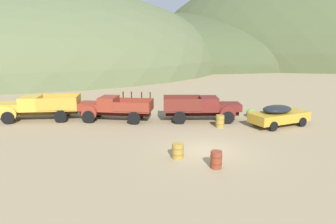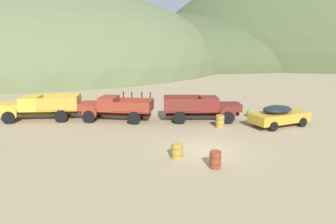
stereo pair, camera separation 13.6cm
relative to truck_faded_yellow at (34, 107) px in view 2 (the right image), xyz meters
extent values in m
plane|color=#998460|center=(11.87, -8.72, -1.03)|extent=(300.00, 300.00, 0.00)
ellipsoid|color=#56603D|center=(-11.32, 57.51, -1.03)|extent=(83.96, 89.28, 36.70)
ellipsoid|color=#424C2D|center=(21.59, 60.99, -1.03)|extent=(108.84, 56.36, 27.13)
ellipsoid|color=#424C2D|center=(64.61, 64.21, -1.03)|extent=(102.39, 71.05, 55.66)
cube|color=brown|center=(0.37, 0.03, -0.37)|extent=(5.97, 1.06, 0.36)
cube|color=gold|center=(-1.83, 0.04, 0.08)|extent=(1.89, 1.84, 0.55)
cylinder|color=gold|center=(-1.57, 1.13, -0.27)|extent=(1.20, 0.19, 1.20)
cylinder|color=gold|center=(-1.58, -1.05, -0.27)|extent=(1.20, 0.19, 1.20)
cube|color=gold|center=(-0.19, 0.03, 0.33)|extent=(1.39, 2.12, 1.05)
cube|color=black|center=(-0.82, 0.03, 0.54)|extent=(0.06, 1.79, 0.59)
cube|color=#B5882D|center=(2.01, 0.02, -0.13)|extent=(3.03, 2.22, 0.12)
cube|color=#B5882D|center=(2.01, 1.12, 0.40)|extent=(3.02, 0.12, 0.95)
cube|color=#B5882D|center=(2.00, -1.08, 0.40)|extent=(3.02, 0.12, 0.95)
cube|color=#B5882D|center=(3.45, 0.01, 0.40)|extent=(0.11, 2.20, 0.95)
cylinder|color=black|center=(-1.58, -1.11, -0.55)|extent=(0.96, 0.29, 0.96)
cylinder|color=black|center=(2.26, 1.16, -0.55)|extent=(0.96, 0.29, 0.96)
cylinder|color=black|center=(2.25, -1.13, -0.55)|extent=(0.96, 0.29, 0.96)
cube|color=#42140D|center=(6.42, -0.96, -0.37)|extent=(5.56, 2.26, 0.36)
cube|color=maroon|center=(4.45, -0.46, 0.08)|extent=(2.09, 2.04, 0.55)
cube|color=#B7B2A8|center=(3.67, -0.26, 0.05)|extent=(0.36, 1.13, 0.44)
cylinder|color=maroon|center=(4.92, 0.44, -0.27)|extent=(1.21, 0.47, 1.20)
cylinder|color=maroon|center=(4.44, -1.48, -0.27)|extent=(1.21, 0.47, 1.20)
cube|color=maroon|center=(5.91, -0.83, 0.33)|extent=(1.71, 2.17, 1.05)
cube|color=black|center=(5.36, -0.69, 0.54)|extent=(0.45, 1.59, 0.59)
cube|color=maroon|center=(7.88, -1.33, -0.13)|extent=(3.19, 2.62, 0.12)
cube|color=maroon|center=(8.12, -0.35, 0.28)|extent=(2.72, 0.78, 0.70)
cube|color=maroon|center=(7.63, -2.30, 0.28)|extent=(2.72, 0.78, 0.70)
cube|color=maroon|center=(9.17, -1.65, 0.28)|extent=(0.59, 1.97, 0.70)
cube|color=#42140D|center=(9.20, -0.63, 0.88)|extent=(0.10, 0.10, 0.50)
cube|color=#42140D|center=(8.53, -0.46, 0.88)|extent=(0.10, 0.10, 0.50)
cube|color=#42140D|center=(7.72, -0.25, 0.88)|extent=(0.10, 0.10, 0.50)
cube|color=#42140D|center=(7.05, -0.08, 0.88)|extent=(0.10, 0.10, 0.50)
cylinder|color=black|center=(4.93, 0.49, -0.55)|extent=(1.00, 0.51, 0.96)
cylinder|color=black|center=(4.42, -1.53, -0.55)|extent=(1.00, 0.51, 0.96)
cylinder|color=black|center=(8.36, -0.37, -0.55)|extent=(1.00, 0.51, 0.96)
cylinder|color=black|center=(7.85, -2.39, -0.55)|extent=(1.00, 0.51, 0.96)
cube|color=black|center=(13.17, -1.88, -0.37)|extent=(5.75, 1.49, 0.36)
cube|color=maroon|center=(15.25, -2.10, 0.08)|extent=(1.95, 1.78, 0.55)
cube|color=#B7B2A8|center=(16.08, -2.19, 0.05)|extent=(0.19, 1.10, 0.44)
cylinder|color=maroon|center=(14.91, -3.02, -0.27)|extent=(1.21, 0.30, 1.20)
cylinder|color=maroon|center=(15.11, -1.13, -0.27)|extent=(1.21, 0.30, 1.20)
cube|color=maroon|center=(13.70, -1.94, 0.33)|extent=(1.50, 1.97, 1.05)
cube|color=black|center=(14.29, -2.00, 0.54)|extent=(0.21, 1.56, 0.59)
cube|color=maroon|center=(11.62, -1.72, -0.13)|extent=(3.06, 2.21, 0.12)
cube|color=maroon|center=(11.52, -2.68, 0.40)|extent=(2.87, 0.40, 0.95)
cube|color=maroon|center=(11.72, -0.76, 0.40)|extent=(2.87, 0.40, 0.95)
cube|color=maroon|center=(10.25, -1.58, 0.40)|extent=(0.30, 1.92, 0.95)
cylinder|color=black|center=(14.91, -3.07, -0.55)|extent=(0.98, 0.38, 0.96)
cylinder|color=black|center=(15.12, -1.08, -0.55)|extent=(0.98, 0.38, 0.96)
cylinder|color=black|center=(11.28, -2.69, -0.55)|extent=(0.98, 0.38, 0.96)
cylinder|color=black|center=(11.48, -0.70, -0.55)|extent=(0.98, 0.38, 0.96)
cube|color=#B28928|center=(18.49, -4.09, -0.35)|extent=(4.84, 3.13, 0.68)
ellipsoid|color=black|center=(18.24, -4.17, 0.25)|extent=(2.72, 2.24, 0.57)
ellipsoid|color=#B28928|center=(20.41, -3.45, -0.29)|extent=(1.39, 1.68, 0.61)
cylinder|color=black|center=(20.10, -4.51, -0.69)|extent=(0.71, 0.40, 0.68)
cylinder|color=black|center=(19.53, -2.79, -0.69)|extent=(0.71, 0.40, 0.68)
cylinder|color=black|center=(17.45, -5.38, -0.69)|extent=(0.71, 0.40, 0.68)
cylinder|color=black|center=(16.88, -3.67, -0.69)|extent=(0.71, 0.40, 0.68)
cylinder|color=olive|center=(10.05, -9.63, -0.62)|extent=(0.62, 0.62, 0.82)
torus|color=brown|center=(10.05, -9.63, -0.46)|extent=(0.67, 0.67, 0.03)
torus|color=brown|center=(10.05, -9.63, -0.79)|extent=(0.67, 0.67, 0.03)
cylinder|color=olive|center=(14.03, -3.98, -0.58)|extent=(0.61, 0.61, 0.91)
torus|color=brown|center=(14.03, -3.98, -0.40)|extent=(0.65, 0.65, 0.03)
torus|color=brown|center=(14.03, -3.98, -0.76)|extent=(0.65, 0.65, 0.03)
cylinder|color=brown|center=(11.72, -11.18, -0.60)|extent=(0.56, 0.56, 0.87)
torus|color=#552315|center=(11.72, -11.18, -0.43)|extent=(0.60, 0.60, 0.03)
torus|color=#552315|center=(11.72, -11.18, -0.77)|extent=(0.60, 0.60, 0.03)
ellipsoid|color=#5B8E42|center=(14.07, 0.64, -0.83)|extent=(0.84, 0.75, 0.75)
ellipsoid|color=#5B8E42|center=(14.12, 0.42, -0.87)|extent=(0.64, 0.57, 0.61)
ellipsoid|color=#5B8E42|center=(13.89, 0.74, -0.92)|extent=(0.59, 0.53, 0.43)
ellipsoid|color=olive|center=(17.68, -1.29, -0.86)|extent=(0.74, 0.67, 0.65)
ellipsoid|color=olive|center=(17.63, -1.45, -0.85)|extent=(0.82, 0.74, 0.68)
ellipsoid|color=olive|center=(17.55, -1.08, -0.80)|extent=(0.80, 0.72, 0.86)
ellipsoid|color=#4C8438|center=(6.31, 3.42, -0.74)|extent=(1.11, 1.00, 1.09)
ellipsoid|color=#4C8438|center=(6.31, 3.47, -0.82)|extent=(1.01, 0.91, 0.77)
ellipsoid|color=#4C8438|center=(6.45, 3.43, -0.70)|extent=(1.27, 1.14, 1.21)
camera|label=1|loc=(7.62, -25.01, 5.03)|focal=32.99mm
camera|label=2|loc=(7.76, -25.02, 5.03)|focal=32.99mm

